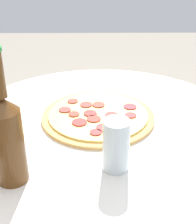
{
  "coord_description": "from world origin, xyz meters",
  "views": [
    {
      "loc": [
        -0.77,
        0.02,
        1.23
      ],
      "look_at": [
        0.05,
        0.01,
        0.78
      ],
      "focal_mm": 50.0,
      "sensor_mm": 36.0,
      "label": 1
    }
  ],
  "objects": [
    {
      "name": "beer_bottle",
      "position": [
        -0.22,
        0.21,
        0.88
      ],
      "size": [
        0.07,
        0.07,
        0.3
      ],
      "color": "#563314",
      "rests_on": "table"
    },
    {
      "name": "table",
      "position": [
        0.0,
        0.0,
        0.59
      ],
      "size": [
        0.91,
        0.91,
        0.76
      ],
      "color": "silver",
      "rests_on": "ground_plane"
    },
    {
      "name": "drinking_glass",
      "position": [
        -0.19,
        -0.02,
        0.82
      ],
      "size": [
        0.06,
        0.06,
        0.13
      ],
      "color": "silver",
      "rests_on": "table"
    },
    {
      "name": "pizza",
      "position": [
        0.05,
        0.02,
        0.77
      ],
      "size": [
        0.34,
        0.34,
        0.02
      ],
      "color": "tan",
      "rests_on": "table"
    }
  ]
}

